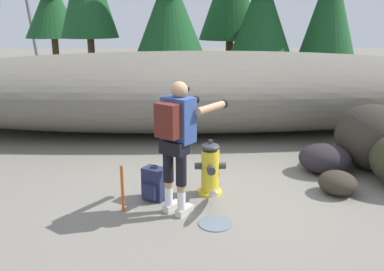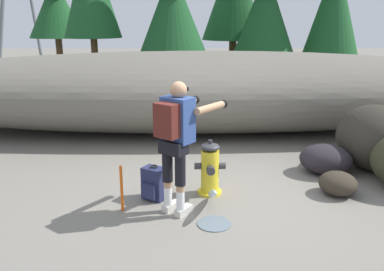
% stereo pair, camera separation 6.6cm
% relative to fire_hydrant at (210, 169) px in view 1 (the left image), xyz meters
% --- Properties ---
extents(ground_plane, '(56.00, 56.00, 0.04)m').
position_rel_fire_hydrant_xyz_m(ground_plane, '(0.02, -0.06, -0.38)').
color(ground_plane, slate).
extents(dirt_embankment, '(15.28, 3.20, 1.68)m').
position_rel_fire_hydrant_xyz_m(dirt_embankment, '(0.02, 3.42, 0.48)').
color(dirt_embankment, '#666056').
rests_on(dirt_embankment, ground_plane).
extents(fire_hydrant, '(0.43, 0.38, 0.78)m').
position_rel_fire_hydrant_xyz_m(fire_hydrant, '(0.00, 0.00, 0.00)').
color(fire_hydrant, yellow).
rests_on(fire_hydrant, ground_plane).
extents(hydrant_water_jet, '(0.40, 0.93, 0.45)m').
position_rel_fire_hydrant_xyz_m(hydrant_water_jet, '(0.00, -0.59, -0.17)').
color(hydrant_water_jet, silver).
rests_on(hydrant_water_jet, ground_plane).
extents(utility_worker, '(0.91, 1.00, 1.64)m').
position_rel_fire_hydrant_xyz_m(utility_worker, '(-0.43, -0.53, 0.68)').
color(utility_worker, beige).
rests_on(utility_worker, ground_plane).
extents(spare_backpack, '(0.36, 0.36, 0.47)m').
position_rel_fire_hydrant_xyz_m(spare_backpack, '(-0.75, -0.15, -0.14)').
color(spare_backpack, '#23284C').
rests_on(spare_backpack, ground_plane).
extents(boulder_large, '(1.36, 1.50, 1.04)m').
position_rel_fire_hydrant_xyz_m(boulder_large, '(2.69, 0.93, 0.16)').
color(boulder_large, '#2E2A23').
rests_on(boulder_large, ground_plane).
extents(boulder_small, '(0.96, 0.87, 0.46)m').
position_rel_fire_hydrant_xyz_m(boulder_small, '(1.85, 0.73, -0.13)').
color(boulder_small, '#282328').
rests_on(boulder_small, ground_plane).
extents(boulder_outlier, '(0.72, 0.72, 0.32)m').
position_rel_fire_hydrant_xyz_m(boulder_outlier, '(1.76, -0.07, -0.19)').
color(boulder_outlier, '#332B22').
rests_on(boulder_outlier, ground_plane).
extents(survey_stake, '(0.04, 0.04, 0.60)m').
position_rel_fire_hydrant_xyz_m(survey_stake, '(-1.13, -0.50, -0.06)').
color(survey_stake, '#E55914').
rests_on(survey_stake, ground_plane).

